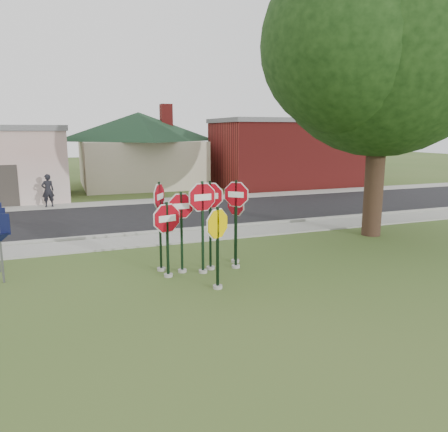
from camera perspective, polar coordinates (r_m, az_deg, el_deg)
name	(u,v)px	position (r m, az deg, el deg)	size (l,w,h in m)	color
ground	(216,290)	(10.99, -1.03, -9.69)	(120.00, 120.00, 0.00)	#3A5620
sidewalk_near	(166,239)	(16.04, -7.63, -2.98)	(60.00, 1.60, 0.06)	#989990
road	(143,217)	(20.36, -10.49, -0.10)	(60.00, 7.00, 0.04)	black
sidewalk_far	(129,202)	(24.54, -12.28, 1.74)	(60.00, 1.60, 0.06)	#989990
curb	(160,232)	(16.98, -8.39, -2.08)	(60.00, 0.20, 0.14)	#989990
stop_sign_center	(202,214)	(11.88, -2.83, 0.30)	(1.08, 0.24, 2.68)	gray
stop_sign_yellow	(218,238)	(10.74, -0.85, -2.89)	(0.93, 0.53, 2.19)	gray
stop_sign_left	(167,230)	(11.72, -7.43, -1.84)	(1.06, 0.30, 2.16)	gray
stop_sign_right	(236,213)	(12.33, 1.59, 0.44)	(0.76, 0.66, 2.64)	gray
stop_sign_back_right	(210,213)	(12.19, -1.81, 0.35)	(0.87, 0.55, 2.64)	gray
stop_sign_back_left	(181,222)	(12.02, -5.59, -0.81)	(0.98, 0.24, 2.37)	gray
stop_sign_far_right	(235,218)	(12.91, 1.51, -0.29)	(0.36, 0.91, 2.26)	gray
stop_sign_far_left	(160,215)	(12.20, -8.39, 0.17)	(0.55, 0.84, 2.62)	gray
building_house	(139,134)	(32.15, -11.02, 10.41)	(11.60, 11.60, 6.20)	#C2B39A
building_brick	(287,152)	(32.17, 8.20, 8.28)	(10.20, 6.20, 4.75)	maroon
oak_tree	(383,40)	(17.41, 20.11, 20.76)	(11.74, 11.14, 11.10)	black
bg_tree_right	(343,113)	(43.85, 15.28, 12.87)	(5.60, 5.60, 8.40)	black
pedestrian	(48,190)	(24.08, -22.02, 3.11)	(0.61, 0.40, 1.69)	black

